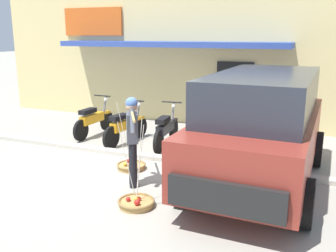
# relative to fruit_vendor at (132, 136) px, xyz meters

# --- Properties ---
(ground_plane) EXTENTS (90.00, 90.00, 0.00)m
(ground_plane) POSITION_rel_fruit_vendor_xyz_m (-0.55, 0.82, -0.98)
(ground_plane) COLOR #9E998C
(sidewalk_curb) EXTENTS (20.00, 0.24, 0.10)m
(sidewalk_curb) POSITION_rel_fruit_vendor_xyz_m (-0.55, 1.52, -0.93)
(sidewalk_curb) COLOR #BAB4A5
(sidewalk_curb) RESTS_ON ground
(fruit_vendor) EXTENTS (0.95, 1.57, 1.70)m
(fruit_vendor) POSITION_rel_fruit_vendor_xyz_m (0.00, 0.00, 0.00)
(fruit_vendor) COLOR black
(fruit_vendor) RESTS_ON ground
(fruit_basket_left_side) EXTENTS (0.62, 0.62, 1.45)m
(fruit_basket_left_side) POSITION_rel_fruit_vendor_xyz_m (-0.46, 0.77, -0.90)
(fruit_basket_left_side) COLOR #B2894C
(fruit_basket_left_side) RESTS_ON ground
(fruit_basket_right_side) EXTENTS (0.62, 0.62, 1.45)m
(fruit_basket_right_side) POSITION_rel_fruit_vendor_xyz_m (0.46, -0.77, -0.90)
(fruit_basket_right_side) COLOR #B2894C
(fruit_basket_right_side) RESTS_ON ground
(motorcycle_nearest_shop) EXTENTS (0.54, 1.82, 1.09)m
(motorcycle_nearest_shop) POSITION_rel_fruit_vendor_xyz_m (-2.69, 2.75, -0.53)
(motorcycle_nearest_shop) COLOR black
(motorcycle_nearest_shop) RESTS_ON ground
(motorcycle_second_in_row) EXTENTS (0.54, 1.81, 1.09)m
(motorcycle_second_in_row) POSITION_rel_fruit_vendor_xyz_m (-1.50, 2.43, -0.53)
(motorcycle_second_in_row) COLOR black
(motorcycle_second_in_row) RESTS_ON ground
(motorcycle_third_in_row) EXTENTS (0.54, 1.82, 1.09)m
(motorcycle_third_in_row) POSITION_rel_fruit_vendor_xyz_m (-0.40, 2.56, -0.53)
(motorcycle_third_in_row) COLOR black
(motorcycle_third_in_row) RESTS_ON ground
(parked_truck) EXTENTS (2.27, 4.86, 2.10)m
(parked_truck) POSITION_rel_fruit_vendor_xyz_m (2.15, 1.11, 0.15)
(parked_truck) COLOR maroon
(parked_truck) RESTS_ON ground
(storefront_building) EXTENTS (13.00, 6.00, 4.20)m
(storefront_building) POSITION_rel_fruit_vendor_xyz_m (-1.23, 7.68, 1.12)
(storefront_building) COLOR #DBC684
(storefront_building) RESTS_ON ground
(wooden_crate) EXTENTS (0.44, 0.36, 0.32)m
(wooden_crate) POSITION_rel_fruit_vendor_xyz_m (1.55, 3.52, -0.82)
(wooden_crate) COLOR olive
(wooden_crate) RESTS_ON ground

